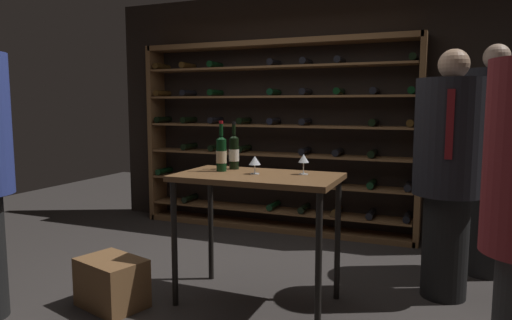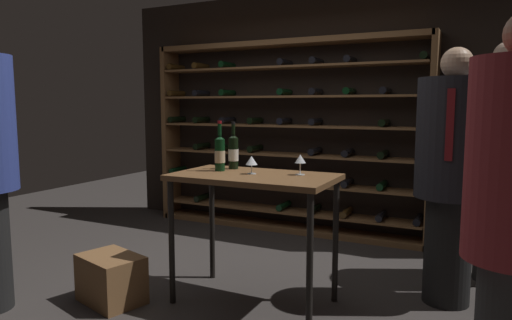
% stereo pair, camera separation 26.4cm
% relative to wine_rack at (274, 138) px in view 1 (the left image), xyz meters
% --- Properties ---
extents(ground_plane, '(10.01, 10.01, 0.00)m').
position_rel_wine_rack_xyz_m(ground_plane, '(0.30, -1.80, -1.09)').
color(ground_plane, '#383330').
extents(back_wall, '(4.96, 0.10, 2.77)m').
position_rel_wine_rack_xyz_m(back_wall, '(0.30, 0.21, 0.29)').
color(back_wall, black).
rests_on(back_wall, ground).
extents(wine_rack, '(3.29, 0.32, 2.20)m').
position_rel_wine_rack_xyz_m(wine_rack, '(0.00, 0.00, 0.00)').
color(wine_rack, brown).
rests_on(wine_rack, ground).
extents(tasting_table, '(1.18, 0.67, 0.97)m').
position_rel_wine_rack_xyz_m(tasting_table, '(0.59, -1.98, -0.24)').
color(tasting_table, brown).
rests_on(tasting_table, ground).
extents(person_guest_blue_shirt, '(0.52, 0.53, 1.88)m').
position_rel_wine_rack_xyz_m(person_guest_blue_shirt, '(1.88, -1.34, -0.07)').
color(person_guest_blue_shirt, black).
rests_on(person_guest_blue_shirt, ground).
extents(person_bystander_dark_jacket, '(0.51, 0.51, 1.97)m').
position_rel_wine_rack_xyz_m(person_bystander_dark_jacket, '(2.21, -0.70, -0.01)').
color(person_bystander_dark_jacket, black).
rests_on(person_bystander_dark_jacket, ground).
extents(wine_crate, '(0.56, 0.46, 0.36)m').
position_rel_wine_rack_xyz_m(wine_crate, '(-0.37, -2.45, -0.92)').
color(wine_crate, brown).
rests_on(wine_crate, ground).
extents(wine_bottle_green_slim, '(0.08, 0.08, 0.37)m').
position_rel_wine_rack_xyz_m(wine_bottle_green_slim, '(0.31, -1.78, 0.01)').
color(wine_bottle_green_slim, black).
rests_on(wine_bottle_green_slim, tasting_table).
extents(wine_bottle_amber_reserve, '(0.08, 0.08, 0.38)m').
position_rel_wine_rack_xyz_m(wine_bottle_amber_reserve, '(0.27, -1.93, 0.01)').
color(wine_bottle_amber_reserve, black).
rests_on(wine_bottle_amber_reserve, tasting_table).
extents(wine_glass_stemmed_left, '(0.09, 0.09, 0.13)m').
position_rel_wine_rack_xyz_m(wine_glass_stemmed_left, '(0.56, -1.97, -0.03)').
color(wine_glass_stemmed_left, silver).
rests_on(wine_glass_stemmed_left, tasting_table).
extents(wine_glass_stemmed_center, '(0.08, 0.08, 0.15)m').
position_rel_wine_rack_xyz_m(wine_glass_stemmed_center, '(0.90, -1.85, -0.02)').
color(wine_glass_stemmed_center, silver).
rests_on(wine_glass_stemmed_center, tasting_table).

